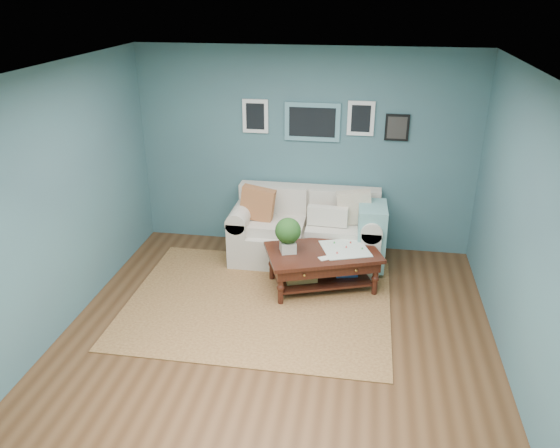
# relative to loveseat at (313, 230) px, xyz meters

# --- Properties ---
(room_shell) EXTENTS (5.00, 5.02, 2.70)m
(room_shell) POSITION_rel_loveseat_xyz_m (-0.17, -1.97, 0.94)
(room_shell) COLOR brown
(room_shell) RESTS_ON ground
(area_rug) EXTENTS (3.00, 2.40, 0.01)m
(area_rug) POSITION_rel_loveseat_xyz_m (-0.49, -1.20, -0.41)
(area_rug) COLOR brown
(area_rug) RESTS_ON ground
(loveseat) EXTENTS (1.99, 0.91, 1.02)m
(loveseat) POSITION_rel_loveseat_xyz_m (0.00, 0.00, 0.00)
(loveseat) COLOR beige
(loveseat) RESTS_ON ground
(coffee_table) EXTENTS (1.49, 1.16, 0.91)m
(coffee_table) POSITION_rel_loveseat_xyz_m (0.13, -0.74, -0.01)
(coffee_table) COLOR black
(coffee_table) RESTS_ON ground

